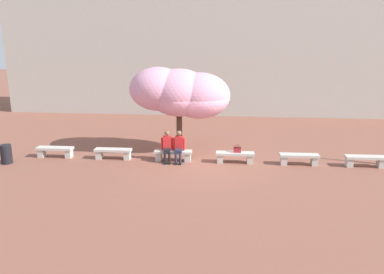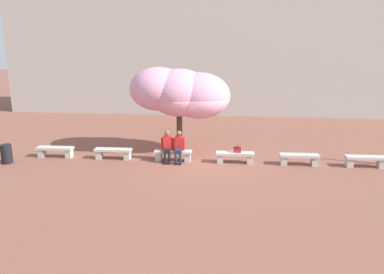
{
  "view_description": "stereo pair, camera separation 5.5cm",
  "coord_description": "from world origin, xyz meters",
  "px_view_note": "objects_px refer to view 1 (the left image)",
  "views": [
    {
      "loc": [
        0.99,
        -14.71,
        4.82
      ],
      "look_at": [
        -0.51,
        0.2,
        1.0
      ],
      "focal_mm": 35.0,
      "sensor_mm": 36.0,
      "label": 1
    },
    {
      "loc": [
        1.05,
        -14.71,
        4.82
      ],
      "look_at": [
        -0.51,
        0.2,
        1.0
      ],
      "focal_mm": 35.0,
      "sensor_mm": 36.0,
      "label": 2
    }
  ],
  "objects_px": {
    "person_seated_left": "(167,145)",
    "trash_bin": "(6,154)",
    "stone_bench_near_east": "(235,156)",
    "person_seated_right": "(179,145)",
    "stone_bench_west_end": "(55,151)",
    "stone_bench_center": "(173,154)",
    "handbag": "(237,149)",
    "cherry_tree_main": "(179,93)",
    "stone_bench_east_end": "(299,158)",
    "stone_bench_far_east": "(365,160)",
    "stone_bench_near_west": "(113,152)"
  },
  "relations": [
    {
      "from": "person_seated_left",
      "to": "trash_bin",
      "type": "relative_size",
      "value": 1.65
    },
    {
      "from": "stone_bench_near_east",
      "to": "person_seated_right",
      "type": "height_order",
      "value": "person_seated_right"
    },
    {
      "from": "person_seated_right",
      "to": "trash_bin",
      "type": "xyz_separation_m",
      "value": [
        -6.97,
        -0.93,
        -0.31
      ]
    },
    {
      "from": "stone_bench_west_end",
      "to": "stone_bench_center",
      "type": "relative_size",
      "value": 1.0
    },
    {
      "from": "stone_bench_west_end",
      "to": "person_seated_left",
      "type": "bearing_deg",
      "value": -0.62
    },
    {
      "from": "stone_bench_west_end",
      "to": "person_seated_left",
      "type": "distance_m",
      "value": 4.9
    },
    {
      "from": "person_seated_right",
      "to": "handbag",
      "type": "height_order",
      "value": "person_seated_right"
    },
    {
      "from": "stone_bench_near_east",
      "to": "cherry_tree_main",
      "type": "bearing_deg",
      "value": 152.75
    },
    {
      "from": "stone_bench_west_end",
      "to": "stone_bench_near_east",
      "type": "bearing_deg",
      "value": 0.0
    },
    {
      "from": "stone_bench_near_east",
      "to": "trash_bin",
      "type": "xyz_separation_m",
      "value": [
        -9.28,
        -0.98,
        0.1
      ]
    },
    {
      "from": "cherry_tree_main",
      "to": "stone_bench_west_end",
      "type": "bearing_deg",
      "value": -166.46
    },
    {
      "from": "handbag",
      "to": "stone_bench_east_end",
      "type": "bearing_deg",
      "value": -0.04
    },
    {
      "from": "stone_bench_near_east",
      "to": "person_seated_right",
      "type": "relative_size",
      "value": 1.21
    },
    {
      "from": "stone_bench_west_end",
      "to": "trash_bin",
      "type": "height_order",
      "value": "trash_bin"
    },
    {
      "from": "stone_bench_far_east",
      "to": "handbag",
      "type": "height_order",
      "value": "handbag"
    },
    {
      "from": "cherry_tree_main",
      "to": "trash_bin",
      "type": "xyz_separation_m",
      "value": [
        -6.83,
        -2.24,
        -2.31
      ]
    },
    {
      "from": "stone_bench_east_end",
      "to": "person_seated_left",
      "type": "height_order",
      "value": "person_seated_left"
    },
    {
      "from": "stone_bench_west_end",
      "to": "cherry_tree_main",
      "type": "distance_m",
      "value": 5.89
    },
    {
      "from": "stone_bench_far_east",
      "to": "cherry_tree_main",
      "type": "bearing_deg",
      "value": 170.54
    },
    {
      "from": "stone_bench_center",
      "to": "handbag",
      "type": "bearing_deg",
      "value": 0.04
    },
    {
      "from": "stone_bench_near_east",
      "to": "stone_bench_far_east",
      "type": "xyz_separation_m",
      "value": [
        5.12,
        0.0,
        0.0
      ]
    },
    {
      "from": "stone_bench_near_west",
      "to": "person_seated_left",
      "type": "relative_size",
      "value": 1.21
    },
    {
      "from": "stone_bench_near_east",
      "to": "stone_bench_near_west",
      "type": "bearing_deg",
      "value": 180.0
    },
    {
      "from": "stone_bench_far_east",
      "to": "trash_bin",
      "type": "distance_m",
      "value": 14.43
    },
    {
      "from": "stone_bench_west_end",
      "to": "person_seated_right",
      "type": "height_order",
      "value": "person_seated_right"
    },
    {
      "from": "stone_bench_near_west",
      "to": "stone_bench_east_end",
      "type": "height_order",
      "value": "same"
    },
    {
      "from": "stone_bench_near_east",
      "to": "person_seated_left",
      "type": "distance_m",
      "value": 2.83
    },
    {
      "from": "stone_bench_near_west",
      "to": "stone_bench_near_east",
      "type": "xyz_separation_m",
      "value": [
        5.12,
        0.0,
        0.0
      ]
    },
    {
      "from": "person_seated_right",
      "to": "cherry_tree_main",
      "type": "distance_m",
      "value": 2.4
    },
    {
      "from": "cherry_tree_main",
      "to": "stone_bench_near_east",
      "type": "bearing_deg",
      "value": -27.25
    },
    {
      "from": "handbag",
      "to": "stone_bench_far_east",
      "type": "bearing_deg",
      "value": -0.02
    },
    {
      "from": "stone_bench_east_end",
      "to": "stone_bench_far_east",
      "type": "distance_m",
      "value": 2.56
    },
    {
      "from": "stone_bench_near_east",
      "to": "person_seated_right",
      "type": "bearing_deg",
      "value": -178.67
    },
    {
      "from": "stone_bench_west_end",
      "to": "trash_bin",
      "type": "relative_size",
      "value": 2.0
    },
    {
      "from": "stone_bench_near_east",
      "to": "handbag",
      "type": "distance_m",
      "value": 0.29
    },
    {
      "from": "stone_bench_west_end",
      "to": "stone_bench_near_west",
      "type": "bearing_deg",
      "value": 0.0
    },
    {
      "from": "stone_bench_west_end",
      "to": "person_seated_right",
      "type": "distance_m",
      "value": 5.39
    },
    {
      "from": "stone_bench_near_east",
      "to": "handbag",
      "type": "relative_size",
      "value": 4.6
    },
    {
      "from": "stone_bench_far_east",
      "to": "person_seated_right",
      "type": "relative_size",
      "value": 1.21
    },
    {
      "from": "stone_bench_far_east",
      "to": "stone_bench_west_end",
      "type": "bearing_deg",
      "value": 180.0
    },
    {
      "from": "person_seated_left",
      "to": "trash_bin",
      "type": "bearing_deg",
      "value": -171.85
    },
    {
      "from": "stone_bench_center",
      "to": "person_seated_right",
      "type": "xyz_separation_m",
      "value": [
        0.25,
        -0.05,
        0.4
      ]
    },
    {
      "from": "handbag",
      "to": "trash_bin",
      "type": "distance_m",
      "value": 9.41
    },
    {
      "from": "stone_bench_east_end",
      "to": "stone_bench_near_east",
      "type": "bearing_deg",
      "value": 180.0
    },
    {
      "from": "stone_bench_center",
      "to": "stone_bench_near_west",
      "type": "bearing_deg",
      "value": 180.0
    },
    {
      "from": "stone_bench_east_end",
      "to": "trash_bin",
      "type": "relative_size",
      "value": 2.0
    },
    {
      "from": "stone_bench_center",
      "to": "handbag",
      "type": "height_order",
      "value": "handbag"
    },
    {
      "from": "stone_bench_west_end",
      "to": "stone_bench_center",
      "type": "bearing_deg",
      "value": 0.0
    },
    {
      "from": "stone_bench_near_west",
      "to": "person_seated_right",
      "type": "xyz_separation_m",
      "value": [
        2.81,
        -0.05,
        0.4
      ]
    },
    {
      "from": "person_seated_left",
      "to": "handbag",
      "type": "bearing_deg",
      "value": 1.09
    }
  ]
}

